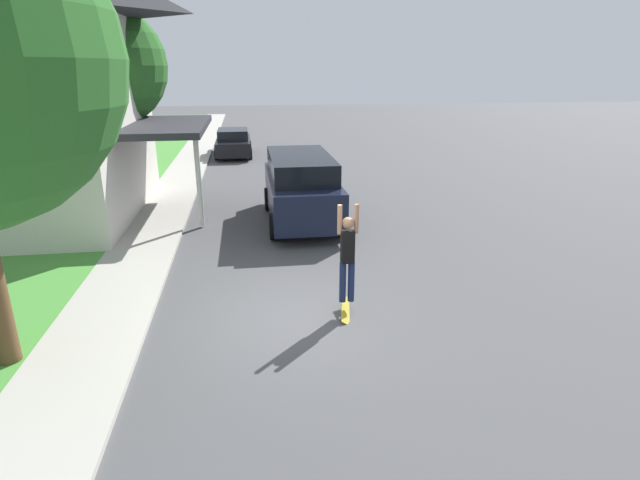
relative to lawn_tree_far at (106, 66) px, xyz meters
The scene contains 7 objects.
ground_plane 12.94m from the lawn_tree_far, 63.12° to the right, with size 120.00×120.00×0.00m, color #49494C.
sidewalk 6.92m from the lawn_tree_far, 68.73° to the right, with size 1.80×80.00×0.10m.
lawn_tree_far is the anchor object (origin of this frame).
suv_parked 8.44m from the lawn_tree_far, 33.19° to the right, with size 2.18×5.19×2.13m.
car_down_street 10.70m from the lawn_tree_far, 65.87° to the left, with size 1.99×4.56×1.48m.
skateboarder 13.02m from the lawn_tree_far, 58.49° to the right, with size 0.41×0.23×1.98m.
skateboard 13.39m from the lawn_tree_far, 58.64° to the right, with size 0.33×0.79×0.36m.
Camera 1 is at (-0.71, -8.75, 4.67)m, focal length 28.00 mm.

